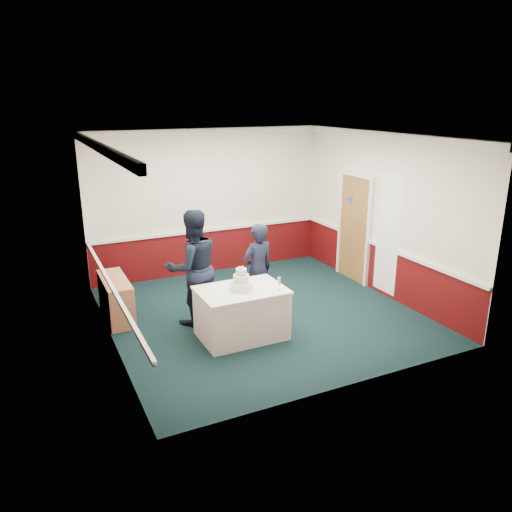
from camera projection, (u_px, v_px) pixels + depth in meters
name	position (u px, v px, depth m)	size (l,w,h in m)	color
ground	(262.00, 314.00, 8.62)	(5.00, 5.00, 0.00)	black
room_shell	(251.00, 195.00, 8.59)	(5.00, 5.00, 3.00)	silver
sideboard	(116.00, 298.00, 8.37)	(0.41, 1.20, 0.70)	#AD7D54
cake_table	(242.00, 313.00, 7.69)	(1.32, 0.92, 0.79)	white
wedding_cake	(241.00, 282.00, 7.54)	(0.35, 0.35, 0.36)	white
cake_knife	(245.00, 294.00, 7.39)	(0.01, 0.22, 0.01)	silver
champagne_flute	(279.00, 282.00, 7.50)	(0.05, 0.05, 0.21)	silver
person_man	(193.00, 268.00, 8.04)	(0.93, 0.72, 1.90)	black
person_woman	(258.00, 270.00, 8.39)	(0.58, 0.38, 1.60)	black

